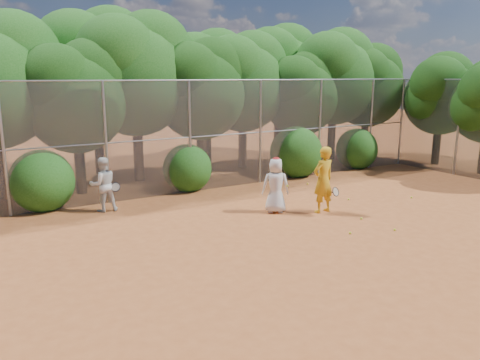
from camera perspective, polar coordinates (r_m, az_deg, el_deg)
ground at (r=12.87m, az=9.62°, el=-6.38°), size 80.00×80.00×0.00m
fence_back at (r=17.25m, az=-3.45°, el=5.59°), size 20.05×0.09×4.03m
fence_side at (r=21.83m, az=25.06°, el=5.90°), size 0.09×6.09×4.03m
tree_2 at (r=17.42m, az=-19.38°, el=10.04°), size 3.99×3.47×5.47m
tree_3 at (r=19.04m, az=-12.60°, el=13.04°), size 4.89×4.26×6.70m
tree_4 at (r=19.43m, az=-4.81°, el=11.40°), size 4.19×3.64×5.73m
tree_5 at (r=21.33m, az=0.40°, el=12.32°), size 4.51×3.92×6.17m
tree_6 at (r=21.93m, az=7.47°, el=10.71°), size 3.86×3.36×5.29m
tree_7 at (r=24.00m, az=11.45°, el=12.66°), size 4.77×4.14×6.53m
tree_8 at (r=25.16m, az=15.32°, el=11.39°), size 4.25×3.70×5.82m
tree_10 at (r=20.89m, az=-17.26°, el=13.36°), size 5.15×4.48×7.06m
tree_11 at (r=22.25m, az=-4.05°, el=12.60°), size 4.64×4.03×6.35m
tree_12 at (r=25.10m, az=4.77°, el=13.37°), size 5.02×4.37×6.88m
tree_13 at (r=24.10m, az=23.34°, el=9.96°), size 3.86×3.36×5.29m
bush_0 at (r=15.95m, az=-23.02°, el=0.20°), size 2.00×2.00×2.00m
bush_1 at (r=17.32m, az=-6.44°, el=1.70°), size 1.80×1.80×1.80m
bush_2 at (r=19.83m, az=6.83°, el=3.66°), size 2.20×2.20×2.20m
bush_3 at (r=22.14m, az=14.05°, el=3.91°), size 1.90×1.90×1.90m
player_yellow at (r=14.55m, az=10.11°, el=0.02°), size 0.90×0.57×2.06m
player_teen at (r=14.39m, az=4.37°, el=-0.63°), size 1.00×0.88×1.74m
player_white at (r=15.09m, az=-16.35°, el=-0.53°), size 0.89×0.77×1.70m
ball_0 at (r=14.27m, az=14.58°, el=-4.57°), size 0.07×0.07×0.07m
ball_1 at (r=16.36m, az=13.10°, el=-2.31°), size 0.07×0.07×0.07m
ball_2 at (r=13.52m, az=18.34°, el=-5.78°), size 0.07×0.07×0.07m
ball_3 at (r=17.23m, az=20.18°, el=-2.00°), size 0.07×0.07×0.07m
ball_4 at (r=12.92m, az=13.27°, el=-6.30°), size 0.07×0.07×0.07m
ball_5 at (r=18.42m, az=8.24°, el=-0.44°), size 0.07×0.07×0.07m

